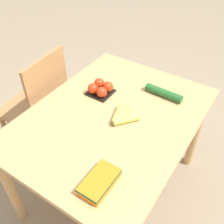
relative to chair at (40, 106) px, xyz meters
The scene contains 7 objects.
ground_plane 0.81m from the chair, 90.85° to the right, with size 12.00×12.00×0.00m, color gray.
dining_table 0.66m from the chair, 90.85° to the right, with size 1.19×0.90×0.72m.
chair is the anchor object (origin of this frame).
banana_bunch 0.75m from the chair, 89.96° to the right, with size 0.17×0.17×0.03m.
tomato_pack 0.56m from the chair, 74.20° to the right, with size 0.15×0.15×0.08m.
carrot_bag 0.99m from the chair, 116.28° to the right, with size 0.20×0.11×0.04m.
cucumber_near 0.91m from the chair, 68.32° to the right, with size 0.06×0.24×0.05m.
Camera 1 is at (-0.94, -0.62, 1.73)m, focal length 42.00 mm.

